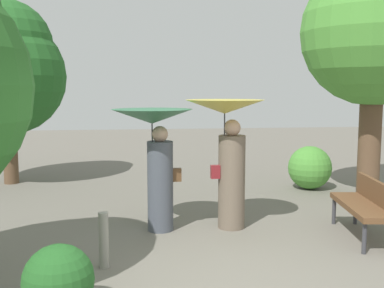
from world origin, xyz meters
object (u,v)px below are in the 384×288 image
person_right (228,141)px  park_bench (366,203)px  person_left (156,145)px  tree_near_right (375,18)px  tree_mid_left (6,67)px  path_marker_post (104,240)px

person_right → park_bench: person_right is taller
person_left → tree_near_right: 5.02m
person_left → person_right: size_ratio=0.93×
park_bench → tree_mid_left: (-6.09, 4.68, 2.12)m
person_right → path_marker_post: size_ratio=2.91×
tree_near_right → tree_mid_left: (-7.36, 2.39, -0.84)m
person_left → tree_mid_left: size_ratio=0.45×
person_right → tree_near_right: bearing=-72.0°
park_bench → path_marker_post: (-3.69, -0.66, -0.17)m
tree_near_right → person_right: bearing=-153.4°
park_bench → tree_near_right: 3.95m
person_left → tree_near_right: tree_near_right is taller
person_right → path_marker_post: bearing=118.9°
tree_near_right → tree_mid_left: size_ratio=1.26×
park_bench → path_marker_post: 3.75m
person_left → park_bench: bearing=-112.3°
park_bench → tree_mid_left: size_ratio=0.38×
person_right → tree_near_right: tree_near_right is taller
tree_near_right → tree_mid_left: 7.78m
person_right → tree_mid_left: 5.92m
tree_near_right → person_left: bearing=-159.8°
park_bench → tree_mid_left: bearing=-119.4°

